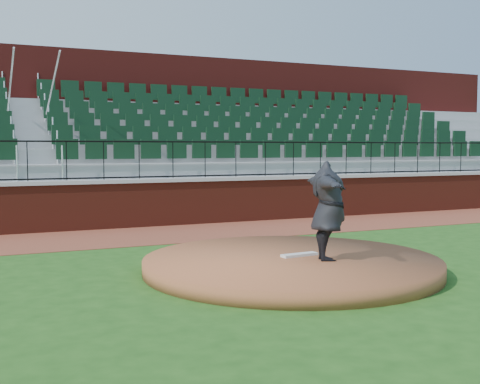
# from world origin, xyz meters

# --- Properties ---
(ground) EXTENTS (90.00, 90.00, 0.00)m
(ground) POSITION_xyz_m (0.00, 0.00, 0.00)
(ground) COLOR #1E4A15
(ground) RESTS_ON ground
(warning_track) EXTENTS (34.00, 3.20, 0.01)m
(warning_track) POSITION_xyz_m (0.00, 5.40, 0.01)
(warning_track) COLOR brown
(warning_track) RESTS_ON ground
(field_wall) EXTENTS (34.00, 0.35, 1.20)m
(field_wall) POSITION_xyz_m (0.00, 7.00, 0.60)
(field_wall) COLOR maroon
(field_wall) RESTS_ON ground
(wall_cap) EXTENTS (34.00, 0.45, 0.10)m
(wall_cap) POSITION_xyz_m (0.00, 7.00, 1.25)
(wall_cap) COLOR #B7B7B7
(wall_cap) RESTS_ON field_wall
(wall_railing) EXTENTS (34.00, 0.05, 1.00)m
(wall_railing) POSITION_xyz_m (0.00, 7.00, 1.80)
(wall_railing) COLOR black
(wall_railing) RESTS_ON wall_cap
(seating_stands) EXTENTS (34.00, 5.10, 4.60)m
(seating_stands) POSITION_xyz_m (0.00, 9.72, 2.30)
(seating_stands) COLOR gray
(seating_stands) RESTS_ON ground
(concourse_wall) EXTENTS (34.00, 0.50, 5.50)m
(concourse_wall) POSITION_xyz_m (0.00, 12.52, 2.75)
(concourse_wall) COLOR maroon
(concourse_wall) RESTS_ON ground
(pitchers_mound) EXTENTS (5.10, 5.10, 0.25)m
(pitchers_mound) POSITION_xyz_m (0.35, 0.13, 0.12)
(pitchers_mound) COLOR brown
(pitchers_mound) RESTS_ON ground
(pitching_rubber) EXTENTS (0.70, 0.23, 0.05)m
(pitching_rubber) POSITION_xyz_m (0.53, 0.17, 0.27)
(pitching_rubber) COLOR silver
(pitching_rubber) RESTS_ON pitchers_mound
(pitcher) EXTENTS (1.20, 2.12, 1.67)m
(pitcher) POSITION_xyz_m (0.76, -0.38, 1.09)
(pitcher) COLOR black
(pitcher) RESTS_ON pitchers_mound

